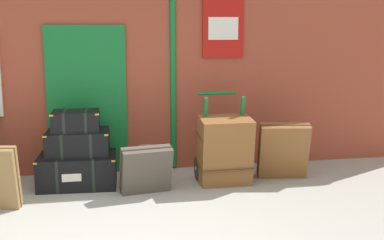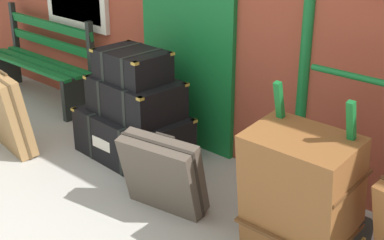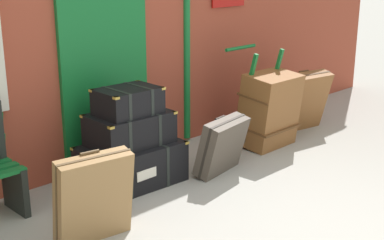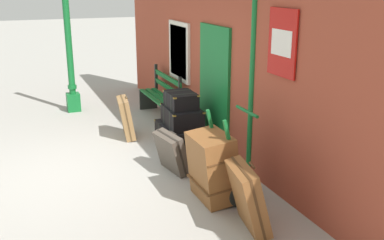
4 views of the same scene
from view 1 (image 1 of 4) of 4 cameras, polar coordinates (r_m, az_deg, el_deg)
The scene contains 8 objects.
brick_facade at distance 7.20m, azimuth -10.40°, elevation 6.75°, with size 10.40×0.35×3.20m.
steamer_trunk_base at distance 6.72m, azimuth -13.05°, elevation -5.68°, with size 1.05×0.71×0.43m.
steamer_trunk_middle at distance 6.65m, azimuth -13.01°, elevation -2.54°, with size 0.84×0.60×0.33m.
steamer_trunk_top at distance 6.58m, azimuth -13.27°, elevation -0.11°, with size 0.62×0.47×0.27m.
porters_trolley at distance 6.79m, azimuth 3.42°, elevation -4.72°, with size 0.71×0.66×1.18m.
large_brown_trunk at distance 6.57m, azimuth 3.82°, elevation -3.51°, with size 0.70×0.54×0.92m.
suitcase_umber at distance 6.90m, azimuth 10.50°, elevation -3.49°, with size 0.73×0.51×0.81m.
suitcase_oxblood at distance 6.26m, azimuth -5.33°, elevation -5.72°, with size 0.68×0.43×0.63m.
Camera 1 is at (-0.05, -4.58, 2.08)m, focal length 46.19 mm.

